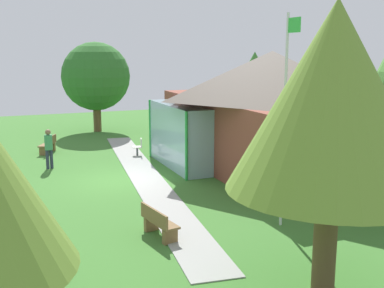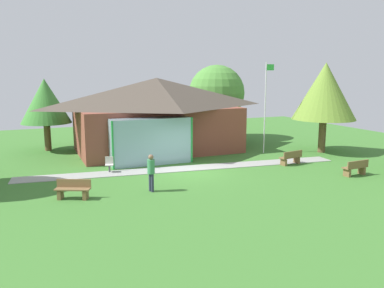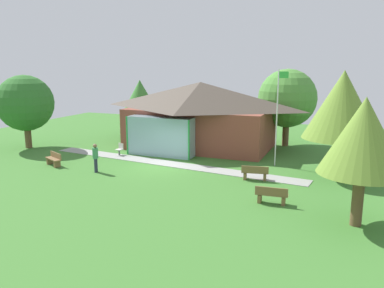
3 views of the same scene
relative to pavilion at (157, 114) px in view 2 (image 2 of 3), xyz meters
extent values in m
plane|color=#3D752D|center=(-0.10, -6.47, -2.63)|extent=(44.00, 44.00, 0.00)
cube|color=brown|center=(0.07, 0.15, -1.09)|extent=(10.67, 6.15, 3.08)
pyramid|color=#4C4238|center=(0.07, 0.15, 1.44)|extent=(11.67, 7.15, 2.00)
cube|color=#8CB2BF|center=(-1.53, -3.52, -1.25)|extent=(4.80, 1.20, 2.77)
cylinder|color=green|center=(-3.93, -4.12, -1.25)|extent=(0.12, 0.12, 2.77)
cylinder|color=green|center=(0.87, -4.12, -1.25)|extent=(0.12, 0.12, 2.77)
cube|color=#999993|center=(-0.10, -5.52, -2.62)|extent=(18.48, 3.39, 0.03)
cylinder|color=silver|center=(6.54, -3.35, 0.43)|extent=(0.08, 0.08, 6.11)
cube|color=green|center=(6.84, -3.35, 3.13)|extent=(0.60, 0.02, 0.40)
cube|color=brown|center=(6.07, -6.95, -2.18)|extent=(1.55, 0.69, 0.06)
cube|color=brown|center=(5.52, -7.05, -2.44)|extent=(0.23, 0.42, 0.39)
cube|color=brown|center=(6.61, -6.86, -2.44)|extent=(0.23, 0.42, 0.39)
cube|color=brown|center=(6.10, -7.14, -1.97)|extent=(1.49, 0.32, 0.36)
cube|color=brown|center=(-6.65, -8.72, -2.18)|extent=(1.54, 1.04, 0.06)
cube|color=brown|center=(-6.15, -8.96, -2.44)|extent=(0.32, 0.43, 0.39)
cube|color=brown|center=(-7.15, -8.49, -2.44)|extent=(0.32, 0.43, 0.39)
cube|color=brown|center=(-6.57, -8.55, -1.97)|extent=(1.38, 0.69, 0.36)
cube|color=brown|center=(7.64, -10.40, -2.18)|extent=(1.52, 0.53, 0.06)
cube|color=brown|center=(7.10, -10.43, -2.44)|extent=(0.18, 0.41, 0.39)
cube|color=brown|center=(8.19, -10.36, -2.44)|extent=(0.18, 0.41, 0.39)
cube|color=brown|center=(7.66, -10.59, -1.97)|extent=(1.50, 0.15, 0.36)
cube|color=beige|center=(-4.28, -4.70, -2.19)|extent=(0.52, 0.52, 0.04)
cube|color=beige|center=(-4.23, -4.51, -1.97)|extent=(0.44, 0.13, 0.40)
cylinder|color=#4C4C51|center=(-4.28, -4.70, -2.42)|extent=(0.10, 0.10, 0.42)
cylinder|color=#4C4C51|center=(-4.28, -4.70, -2.62)|extent=(0.36, 0.36, 0.02)
cylinder|color=#2D3347|center=(-3.22, -8.88, -2.21)|extent=(0.14, 0.14, 0.85)
cylinder|color=#2D3347|center=(-3.17, -9.05, -2.21)|extent=(0.14, 0.14, 0.85)
cylinder|color=#3F8C59|center=(-3.19, -8.97, -1.46)|extent=(0.34, 0.34, 0.65)
sphere|color=#846047|center=(-3.19, -8.97, -1.01)|extent=(0.24, 0.24, 0.24)
cylinder|color=brown|center=(-7.01, 3.30, -1.66)|extent=(0.45, 0.45, 1.95)
cone|color=#3D7F33|center=(-7.01, 3.30, 0.86)|extent=(3.42, 3.42, 3.08)
cylinder|color=brown|center=(10.34, -4.72, -1.49)|extent=(0.49, 0.49, 2.29)
cone|color=olive|center=(10.34, -4.72, 1.56)|extent=(4.23, 4.23, 3.81)
cylinder|color=brown|center=(6.18, 3.24, -1.59)|extent=(0.51, 0.51, 2.08)
sphere|color=#4C8C38|center=(6.18, 3.24, 1.16)|extent=(4.55, 4.55, 4.55)
camera|label=1|loc=(18.06, -10.87, 2.46)|focal=44.84mm
camera|label=2|loc=(-8.24, -25.70, 2.71)|focal=36.67mm
camera|label=3|loc=(10.63, -27.68, 3.74)|focal=36.16mm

